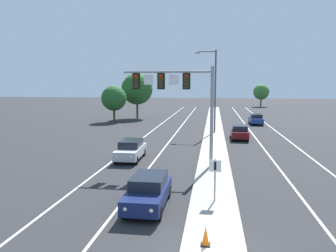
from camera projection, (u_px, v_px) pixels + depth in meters
name	position (u px, v px, depth m)	size (l,w,h in m)	color
median_island	(214.00, 151.00, 29.21)	(2.40, 110.00, 0.15)	#9E9B93
lane_stripe_oncoming_center	(172.00, 138.00, 36.75)	(0.14, 100.00, 0.01)	silver
lane_stripe_receding_center	(257.00, 140.00, 35.44)	(0.14, 100.00, 0.01)	silver
edge_stripe_left	(144.00, 137.00, 37.21)	(0.14, 100.00, 0.01)	silver
edge_stripe_right	(288.00, 140.00, 34.98)	(0.14, 100.00, 0.01)	silver
overhead_signal_mast	(180.00, 93.00, 23.17)	(6.54, 0.44, 7.20)	gray
median_sign_post	(215.00, 174.00, 16.30)	(0.60, 0.10, 2.20)	gray
street_lamp_median	(213.00, 86.00, 39.25)	(2.58, 0.28, 10.00)	#4C4C51
car_oncoming_navy	(148.00, 191.00, 16.06)	(1.83, 4.47, 1.58)	#141E4C
car_oncoming_silver	(131.00, 150.00, 26.15)	(1.90, 4.50, 1.58)	#B7B7BC
car_receding_darkred	(240.00, 132.00, 35.84)	(1.90, 4.50, 1.58)	#5B0F14
car_receding_blue	(256.00, 119.00, 48.92)	(1.84, 4.48, 1.58)	navy
traffic_cone_median_nose	(206.00, 236.00, 11.95)	(0.36, 0.36, 0.74)	black
tree_far_left_b	(114.00, 98.00, 51.76)	(4.02, 4.02, 5.81)	#4C3823
tree_far_right_c	(261.00, 92.00, 86.26)	(4.17, 4.17, 6.03)	#4C3823
tree_far_left_a	(137.00, 89.00, 56.80)	(5.49, 5.49, 7.94)	#4C3823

